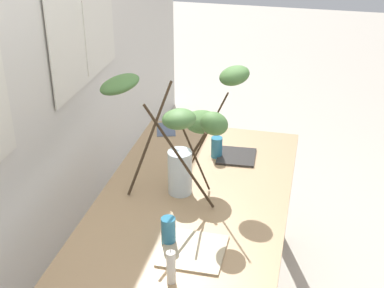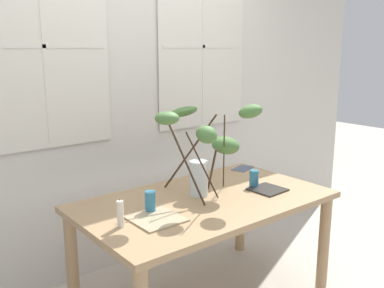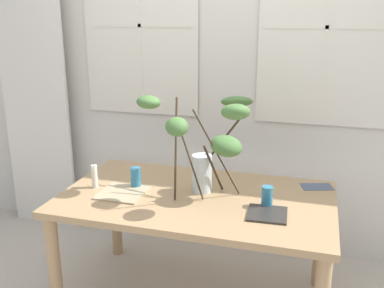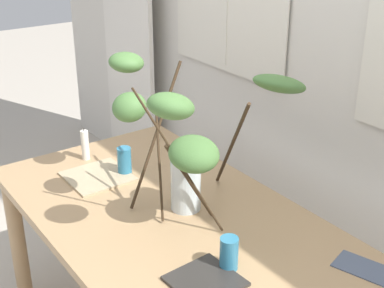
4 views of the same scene
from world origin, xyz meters
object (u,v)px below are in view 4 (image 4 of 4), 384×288
(drinking_glass_blue_right, at_px, (229,253))
(vase_with_branches, at_px, (191,131))
(pillar_candle, at_px, (85,145))
(dining_table, at_px, (169,233))
(plate_square_left, at_px, (98,176))
(drinking_glass_blue_left, at_px, (124,161))
(plate_square_right, at_px, (205,281))

(drinking_glass_blue_right, bearing_deg, vase_with_branches, 164.70)
(vase_with_branches, bearing_deg, pillar_candle, -170.43)
(pillar_candle, bearing_deg, dining_table, 4.68)
(vase_with_branches, height_order, pillar_candle, vase_with_branches)
(vase_with_branches, height_order, drinking_glass_blue_right, vase_with_branches)
(vase_with_branches, relative_size, plate_square_left, 3.02)
(dining_table, xyz_separation_m, drinking_glass_blue_left, (-0.39, 0.02, 0.16))
(dining_table, height_order, pillar_candle, pillar_candle)
(dining_table, relative_size, pillar_candle, 10.12)
(plate_square_right, height_order, pillar_candle, pillar_candle)
(drinking_glass_blue_right, distance_m, pillar_candle, 1.05)
(vase_with_branches, height_order, plate_square_left, vase_with_branches)
(plate_square_left, relative_size, plate_square_right, 1.28)
(drinking_glass_blue_right, relative_size, pillar_candle, 0.75)
(drinking_glass_blue_left, xyz_separation_m, drinking_glass_blue_right, (0.81, -0.06, -0.00))
(drinking_glass_blue_left, distance_m, plate_square_left, 0.14)
(plate_square_left, xyz_separation_m, plate_square_right, (0.86, -0.05, 0.00))
(drinking_glass_blue_right, bearing_deg, drinking_glass_blue_left, 176.08)
(dining_table, bearing_deg, vase_with_branches, 46.55)
(pillar_candle, bearing_deg, drinking_glass_blue_left, 17.68)
(drinking_glass_blue_left, bearing_deg, drinking_glass_blue_right, -3.92)
(plate_square_left, bearing_deg, plate_square_right, -3.17)
(vase_with_branches, bearing_deg, dining_table, -133.45)
(vase_with_branches, bearing_deg, drinking_glass_blue_left, -174.87)
(dining_table, height_order, drinking_glass_blue_left, drinking_glass_blue_left)
(dining_table, bearing_deg, plate_square_right, -18.07)
(drinking_glass_blue_left, relative_size, plate_square_right, 0.61)
(plate_square_right, bearing_deg, pillar_candle, 175.24)
(plate_square_left, bearing_deg, vase_with_branches, 17.80)
(vase_with_branches, relative_size, drinking_glass_blue_left, 6.38)
(pillar_candle, bearing_deg, drinking_glass_blue_right, 1.14)
(dining_table, xyz_separation_m, vase_with_branches, (0.06, 0.07, 0.45))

